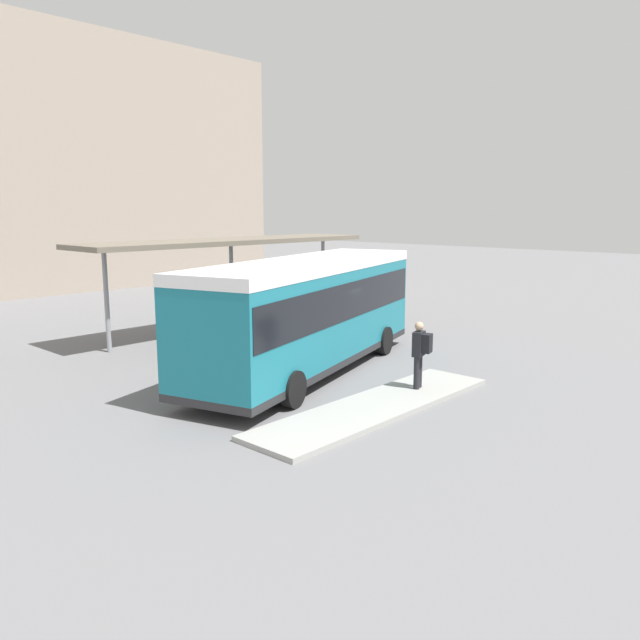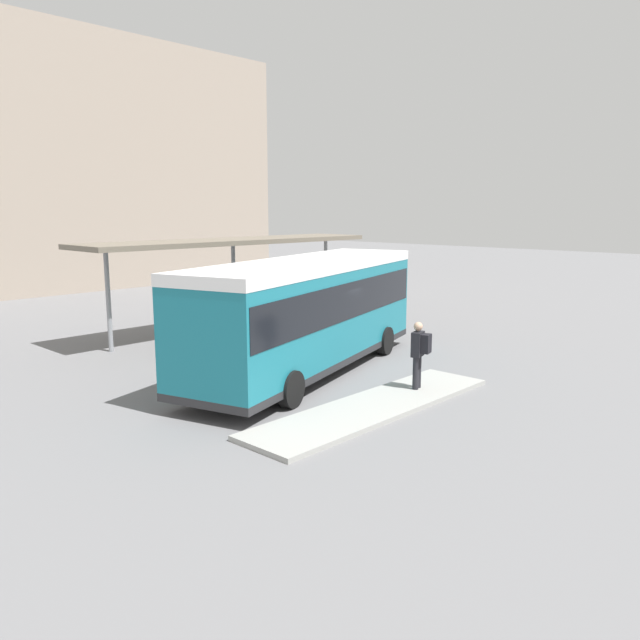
% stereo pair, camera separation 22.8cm
% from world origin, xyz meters
% --- Properties ---
extents(ground_plane, '(120.00, 120.00, 0.00)m').
position_xyz_m(ground_plane, '(0.00, 0.00, 0.00)').
color(ground_plane, slate).
extents(curb_island, '(7.55, 1.80, 0.12)m').
position_xyz_m(curb_island, '(-1.39, -3.61, 0.06)').
color(curb_island, '#9E9E99').
rests_on(curb_island, ground_plane).
extents(city_bus, '(10.57, 5.33, 3.34)m').
position_xyz_m(city_bus, '(0.01, 0.00, 1.94)').
color(city_bus, '#197284').
rests_on(city_bus, ground_plane).
extents(pedestrian_waiting, '(0.49, 0.53, 1.78)m').
position_xyz_m(pedestrian_waiting, '(0.45, -3.61, 1.14)').
color(pedestrian_waiting, '#232328').
rests_on(pedestrian_waiting, curb_island).
extents(bicycle_green, '(0.48, 1.53, 0.66)m').
position_xyz_m(bicycle_green, '(7.58, 3.80, 0.33)').
color(bicycle_green, black).
rests_on(bicycle_green, ground_plane).
extents(bicycle_red, '(0.48, 1.63, 0.70)m').
position_xyz_m(bicycle_red, '(7.96, 4.52, 0.35)').
color(bicycle_red, black).
rests_on(bicycle_red, ground_plane).
extents(station_shelter, '(12.65, 2.73, 3.62)m').
position_xyz_m(station_shelter, '(2.73, 6.79, 3.46)').
color(station_shelter, '#706656').
rests_on(station_shelter, ground_plane).
extents(potted_planter_near_shelter, '(0.91, 0.91, 1.40)m').
position_xyz_m(potted_planter_near_shelter, '(-0.84, 4.82, 0.73)').
color(potted_planter_near_shelter, slate).
rests_on(potted_planter_near_shelter, ground_plane).
extents(potted_planter_far_side, '(0.84, 0.84, 1.24)m').
position_xyz_m(potted_planter_far_side, '(4.83, 4.81, 0.64)').
color(potted_planter_far_side, slate).
rests_on(potted_planter_far_side, ground_plane).
extents(station_building, '(25.83, 15.41, 14.92)m').
position_xyz_m(station_building, '(5.39, 29.65, 7.46)').
color(station_building, gray).
rests_on(station_building, ground_plane).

